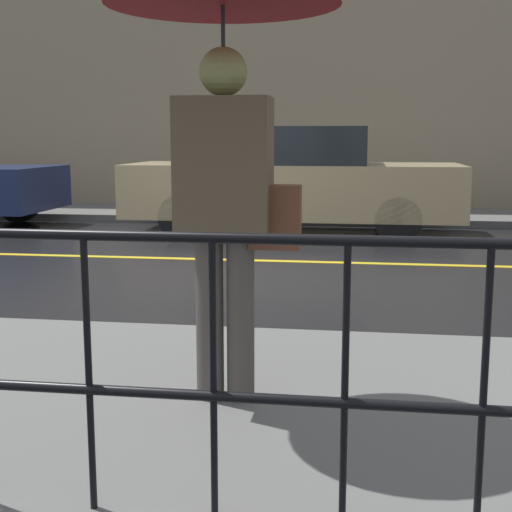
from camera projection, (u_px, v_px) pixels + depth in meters
The scene contains 6 objects.
ground_plane at pixel (188, 259), 8.27m from camera, with size 80.00×80.00×0.00m, color black.
sidewalk_far at pixel (247, 214), 12.47m from camera, with size 28.00×1.98×0.12m.
lane_marking at pixel (188, 259), 8.27m from camera, with size 25.20×0.12×0.01m.
building_storefront at pixel (256, 61), 13.13m from camera, with size 28.00×0.30×5.56m.
pedestrian at pixel (224, 48), 3.25m from camera, with size 1.08×1.08×2.10m.
car_tan at pixel (290, 180), 10.29m from camera, with size 4.75×1.72×1.54m.
Camera 1 is at (1.96, -7.95, 1.40)m, focal length 50.00 mm.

